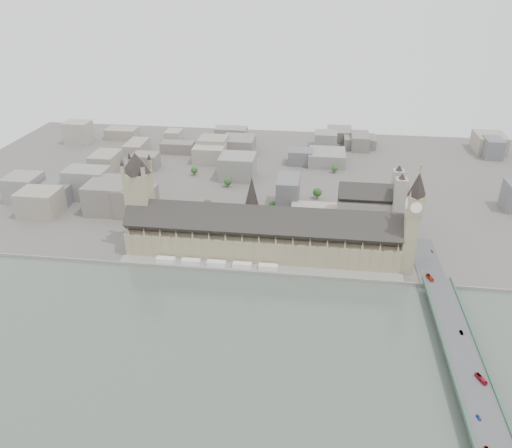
# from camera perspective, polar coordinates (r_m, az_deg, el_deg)

# --- Properties ---
(ground) EXTENTS (900.00, 900.00, 0.00)m
(ground) POSITION_cam_1_polar(r_m,az_deg,el_deg) (482.12, 0.30, -4.79)
(ground) COLOR #595651
(ground) RESTS_ON ground
(river_thames) EXTENTS (600.00, 600.00, 0.00)m
(river_thames) POSITION_cam_1_polar(r_m,az_deg,el_deg) (354.63, -3.23, -18.93)
(river_thames) COLOR #434F47
(river_thames) RESTS_ON ground
(embankment_wall) EXTENTS (600.00, 1.50, 3.00)m
(embankment_wall) POSITION_cam_1_polar(r_m,az_deg,el_deg) (468.75, 0.07, -5.60)
(embankment_wall) COLOR gray
(embankment_wall) RESTS_ON ground
(river_terrace) EXTENTS (270.00, 15.00, 2.00)m
(river_terrace) POSITION_cam_1_polar(r_m,az_deg,el_deg) (475.29, 0.19, -5.16)
(river_terrace) COLOR gray
(river_terrace) RESTS_ON ground
(terrace_tents) EXTENTS (118.00, 7.00, 4.00)m
(terrace_tents) POSITION_cam_1_polar(r_m,az_deg,el_deg) (480.03, -4.56, -4.48)
(terrace_tents) COLOR white
(terrace_tents) RESTS_ON river_terrace
(palace_of_westminster) EXTENTS (265.00, 40.73, 55.44)m
(palace_of_westminster) POSITION_cam_1_polar(r_m,az_deg,el_deg) (487.58, 0.60, -1.31)
(palace_of_westminster) COLOR tan
(palace_of_westminster) RESTS_ON ground
(elizabeth_tower) EXTENTS (17.00, 17.00, 107.50)m
(elizabeth_tower) POSITION_cam_1_polar(r_m,az_deg,el_deg) (466.68, 17.51, 0.84)
(elizabeth_tower) COLOR tan
(elizabeth_tower) RESTS_ON ground
(victoria_tower) EXTENTS (30.00, 30.00, 100.00)m
(victoria_tower) POSITION_cam_1_polar(r_m,az_deg,el_deg) (506.24, -13.16, 3.16)
(victoria_tower) COLOR tan
(victoria_tower) RESTS_ON ground
(central_tower) EXTENTS (13.00, 13.00, 48.00)m
(central_tower) POSITION_cam_1_polar(r_m,az_deg,el_deg) (478.64, -0.48, 2.83)
(central_tower) COLOR gray
(central_tower) RESTS_ON ground
(westminster_bridge) EXTENTS (25.00, 325.00, 10.25)m
(westminster_bridge) POSITION_cam_1_polar(r_m,az_deg,el_deg) (419.96, 21.66, -11.67)
(westminster_bridge) COLOR #474749
(westminster_bridge) RESTS_ON ground
(bridge_parapets) EXTENTS (25.00, 235.00, 1.15)m
(bridge_parapets) POSITION_cam_1_polar(r_m,az_deg,el_deg) (383.67, 23.22, -15.12)
(bridge_parapets) COLOR #335D44
(bridge_parapets) RESTS_ON westminster_bridge
(westminster_abbey) EXTENTS (68.00, 36.00, 64.00)m
(westminster_abbey) POSITION_cam_1_polar(r_m,az_deg,el_deg) (554.50, 13.02, 1.92)
(westminster_abbey) COLOR gray
(westminster_abbey) RESTS_ON ground
(city_skyline_inland) EXTENTS (720.00, 360.00, 38.00)m
(city_skyline_inland) POSITION_cam_1_polar(r_m,az_deg,el_deg) (694.22, 2.86, 7.26)
(city_skyline_inland) COLOR gray
(city_skyline_inland) RESTS_ON ground
(park_trees) EXTENTS (110.00, 30.00, 15.00)m
(park_trees) POSITION_cam_1_polar(r_m,az_deg,el_deg) (531.10, 0.04, -0.62)
(park_trees) COLOR #1B491A
(park_trees) RESTS_ON ground
(red_bus_north) EXTENTS (5.59, 10.84, 2.95)m
(red_bus_north) POSITION_cam_1_polar(r_m,az_deg,el_deg) (469.36, 19.25, -5.80)
(red_bus_north) COLOR red
(red_bus_north) RESTS_ON westminster_bridge
(red_bus_south) EXTENTS (6.17, 10.46, 2.87)m
(red_bus_south) POSITION_cam_1_polar(r_m,az_deg,el_deg) (378.99, 24.32, -15.81)
(red_bus_south) COLOR red
(red_bus_south) RESTS_ON westminster_bridge
(car_blue) EXTENTS (2.62, 4.45, 1.42)m
(car_blue) POSITION_cam_1_polar(r_m,az_deg,el_deg) (354.01, 24.10, -19.52)
(car_blue) COLOR #1927A7
(car_blue) RESTS_ON westminster_bridge
(car_silver) EXTENTS (2.11, 4.87, 1.56)m
(car_silver) POSITION_cam_1_polar(r_m,az_deg,el_deg) (414.42, 22.42, -11.38)
(car_silver) COLOR gray
(car_silver) RESTS_ON westminster_bridge
(car_approach) EXTENTS (2.91, 4.65, 1.26)m
(car_approach) POSITION_cam_1_polar(r_m,az_deg,el_deg) (513.00, 19.50, -2.99)
(car_approach) COLOR gray
(car_approach) RESTS_ON westminster_bridge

